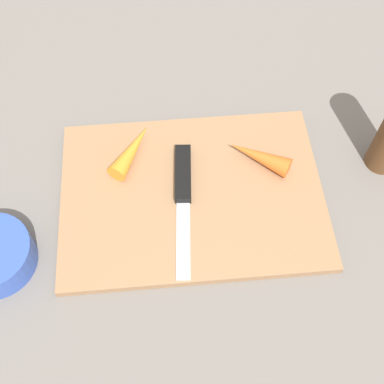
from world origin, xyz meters
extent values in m
plane|color=slate|center=(0.00, 0.00, 0.00)|extent=(1.40, 1.40, 0.00)
cube|color=#99704C|center=(0.00, 0.00, 0.01)|extent=(0.36, 0.26, 0.01)
cube|color=#B7B7BC|center=(-0.02, -0.07, 0.01)|extent=(0.03, 0.11, 0.00)
cube|color=black|center=(-0.01, 0.03, 0.02)|extent=(0.03, 0.09, 0.01)
cone|color=orange|center=(0.10, 0.04, 0.03)|extent=(0.09, 0.07, 0.03)
cone|color=orange|center=(-0.08, 0.07, 0.03)|extent=(0.07, 0.09, 0.03)
camera|label=1|loc=(-0.03, -0.35, 0.59)|focal=45.81mm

